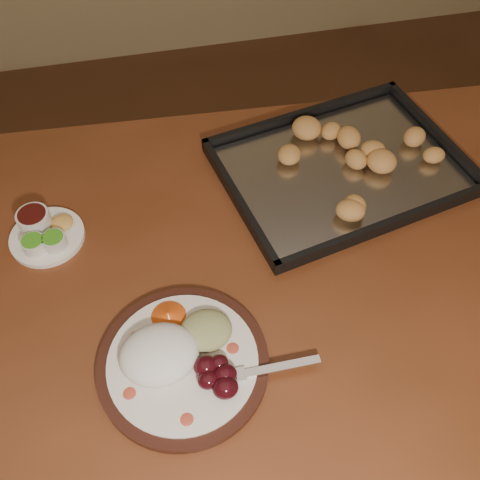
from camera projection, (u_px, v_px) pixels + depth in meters
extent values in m
cube|color=brown|center=(205.00, 282.00, 0.99)|extent=(1.55, 0.99, 0.04)
cylinder|color=#4E2717|center=(425.00, 212.00, 1.58)|extent=(0.07, 0.07, 0.71)
cylinder|color=black|center=(183.00, 364.00, 0.87)|extent=(0.28, 0.28, 0.02)
cylinder|color=silver|center=(183.00, 361.00, 0.86)|extent=(0.24, 0.24, 0.01)
ellipsoid|color=#B63E2B|center=(129.00, 393.00, 0.83)|extent=(0.02, 0.02, 0.00)
ellipsoid|color=#B63E2B|center=(187.00, 419.00, 0.80)|extent=(0.02, 0.02, 0.00)
ellipsoid|color=#B63E2B|center=(233.00, 348.00, 0.87)|extent=(0.02, 0.02, 0.00)
ellipsoid|color=#B63E2B|center=(136.00, 336.00, 0.88)|extent=(0.02, 0.02, 0.00)
ellipsoid|color=white|center=(159.00, 354.00, 0.85)|extent=(0.16, 0.16, 0.06)
ellipsoid|color=#440912|center=(208.00, 380.00, 0.82)|extent=(0.04, 0.03, 0.03)
ellipsoid|color=#440912|center=(225.00, 374.00, 0.83)|extent=(0.04, 0.03, 0.03)
ellipsoid|color=#440912|center=(219.00, 363.00, 0.84)|extent=(0.04, 0.03, 0.03)
ellipsoid|color=#440912|center=(225.00, 388.00, 0.82)|extent=(0.04, 0.03, 0.03)
ellipsoid|color=#440912|center=(206.00, 366.00, 0.84)|extent=(0.04, 0.03, 0.03)
ellipsoid|color=tan|center=(206.00, 330.00, 0.88)|extent=(0.11, 0.11, 0.04)
cone|color=#D64B13|center=(168.00, 315.00, 0.90)|extent=(0.06, 0.07, 0.03)
cube|color=white|center=(279.00, 367.00, 0.85)|extent=(0.13, 0.01, 0.00)
cube|color=white|center=(235.00, 375.00, 0.84)|extent=(0.04, 0.02, 0.00)
cylinder|color=white|center=(221.00, 384.00, 0.83)|extent=(0.03, 0.00, 0.00)
cylinder|color=white|center=(220.00, 380.00, 0.83)|extent=(0.03, 0.00, 0.00)
cylinder|color=white|center=(219.00, 376.00, 0.84)|extent=(0.03, 0.00, 0.00)
cylinder|color=white|center=(219.00, 373.00, 0.84)|extent=(0.03, 0.00, 0.00)
cylinder|color=white|center=(47.00, 237.00, 1.03)|extent=(0.14, 0.14, 0.01)
cylinder|color=silver|center=(34.00, 245.00, 0.99)|extent=(0.04, 0.04, 0.03)
cylinder|color=#41991E|center=(32.00, 240.00, 0.98)|extent=(0.04, 0.04, 0.00)
cylinder|color=silver|center=(55.00, 241.00, 1.00)|extent=(0.04, 0.04, 0.03)
cylinder|color=#41991E|center=(53.00, 237.00, 0.99)|extent=(0.04, 0.04, 0.00)
cylinder|color=silver|center=(34.00, 220.00, 1.02)|extent=(0.06, 0.06, 0.04)
cylinder|color=#370C0A|center=(32.00, 214.00, 1.01)|extent=(0.05, 0.05, 0.00)
ellipsoid|color=gold|center=(62.00, 222.00, 1.03)|extent=(0.04, 0.04, 0.01)
cube|color=black|center=(341.00, 170.00, 1.13)|extent=(0.55, 0.45, 0.01)
cube|color=black|center=(303.00, 115.00, 1.21)|extent=(0.48, 0.11, 0.02)
cube|color=black|center=(389.00, 224.00, 1.02)|extent=(0.48, 0.11, 0.02)
cube|color=black|center=(436.00, 133.00, 1.18)|extent=(0.09, 0.35, 0.02)
cube|color=black|center=(238.00, 200.00, 1.06)|extent=(0.09, 0.35, 0.02)
cube|color=#B8B8BC|center=(341.00, 168.00, 1.13)|extent=(0.51, 0.41, 0.00)
ellipsoid|color=#CC9447|center=(368.00, 152.00, 1.13)|extent=(0.05, 0.05, 0.04)
ellipsoid|color=#CC9447|center=(377.00, 134.00, 1.16)|extent=(0.07, 0.07, 0.04)
ellipsoid|color=#CC9447|center=(334.00, 127.00, 1.17)|extent=(0.07, 0.07, 0.04)
ellipsoid|color=#CC9447|center=(320.00, 146.00, 1.14)|extent=(0.06, 0.06, 0.04)
ellipsoid|color=#CC9447|center=(298.00, 149.00, 1.13)|extent=(0.07, 0.08, 0.04)
ellipsoid|color=#CC9447|center=(315.00, 165.00, 1.10)|extent=(0.07, 0.07, 0.04)
ellipsoid|color=#CC9447|center=(295.00, 186.00, 1.07)|extent=(0.07, 0.07, 0.04)
ellipsoid|color=#CC9447|center=(340.00, 196.00, 1.05)|extent=(0.07, 0.08, 0.04)
ellipsoid|color=#CC9447|center=(349.00, 183.00, 1.07)|extent=(0.06, 0.06, 0.04)
ellipsoid|color=#CC9447|center=(384.00, 182.00, 1.08)|extent=(0.07, 0.07, 0.04)
ellipsoid|color=#CC9447|center=(370.00, 161.00, 1.11)|extent=(0.07, 0.07, 0.04)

